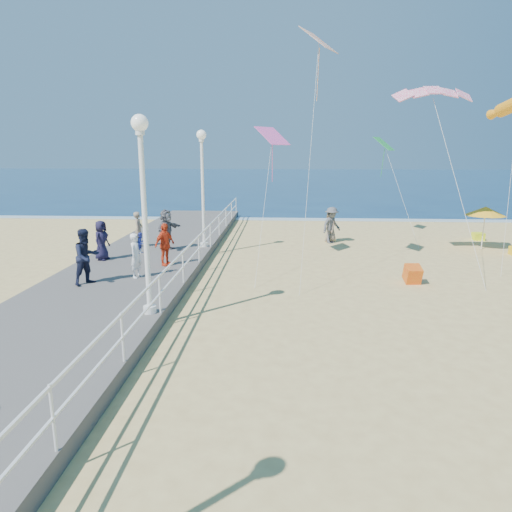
# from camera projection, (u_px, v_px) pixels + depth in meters

# --- Properties ---
(ground) EXTENTS (160.00, 160.00, 0.00)m
(ground) POSITION_uv_depth(u_px,v_px,m) (343.00, 330.00, 12.51)
(ground) COLOR #E4C777
(ground) RESTS_ON ground
(ocean) EXTENTS (160.00, 90.00, 0.05)m
(ocean) POSITION_uv_depth(u_px,v_px,m) (293.00, 180.00, 75.72)
(ocean) COLOR navy
(ocean) RESTS_ON ground
(surf_line) EXTENTS (160.00, 1.20, 0.04)m
(surf_line) POSITION_uv_depth(u_px,v_px,m) (306.00, 219.00, 32.44)
(surf_line) COLOR white
(surf_line) RESTS_ON ground
(boardwalk) EXTENTS (5.00, 44.00, 0.40)m
(boardwalk) POSITION_uv_depth(u_px,v_px,m) (76.00, 318.00, 12.89)
(boardwalk) COLOR #66625C
(boardwalk) RESTS_ON ground
(railing) EXTENTS (0.05, 42.00, 0.55)m
(railing) POSITION_uv_depth(u_px,v_px,m) (159.00, 284.00, 12.51)
(railing) COLOR white
(railing) RESTS_ON boardwalk
(lamp_post_mid) EXTENTS (0.44, 0.44, 5.32)m
(lamp_post_mid) POSITION_uv_depth(u_px,v_px,m) (144.00, 195.00, 11.98)
(lamp_post_mid) COLOR white
(lamp_post_mid) RESTS_ON boardwalk
(lamp_post_far) EXTENTS (0.44, 0.44, 5.32)m
(lamp_post_far) POSITION_uv_depth(u_px,v_px,m) (202.00, 176.00, 20.74)
(lamp_post_far) COLOR white
(lamp_post_far) RESTS_ON boardwalk
(woman_holding_toddler) EXTENTS (0.52, 0.66, 1.59)m
(woman_holding_toddler) POSITION_uv_depth(u_px,v_px,m) (136.00, 256.00, 16.10)
(woman_holding_toddler) COLOR white
(woman_holding_toddler) RESTS_ON boardwalk
(toddler_held) EXTENTS (0.37, 0.43, 0.75)m
(toddler_held) POSITION_uv_depth(u_px,v_px,m) (141.00, 243.00, 16.14)
(toddler_held) COLOR #2D3BAB
(toddler_held) RESTS_ON boardwalk
(spectator_3) EXTENTS (0.86, 1.06, 1.68)m
(spectator_3) POSITION_uv_depth(u_px,v_px,m) (165.00, 244.00, 17.77)
(spectator_3) COLOR red
(spectator_3) RESTS_ON boardwalk
(spectator_4) EXTENTS (0.68, 0.89, 1.63)m
(spectator_4) POSITION_uv_depth(u_px,v_px,m) (101.00, 240.00, 18.71)
(spectator_4) COLOR #191631
(spectator_4) RESTS_ON boardwalk
(spectator_5) EXTENTS (1.03, 1.80, 1.85)m
(spectator_5) POSITION_uv_depth(u_px,v_px,m) (167.00, 230.00, 20.62)
(spectator_5) COLOR slate
(spectator_5) RESTS_ON boardwalk
(spectator_6) EXTENTS (0.43, 0.63, 1.65)m
(spectator_6) POSITION_uv_depth(u_px,v_px,m) (139.00, 229.00, 21.28)
(spectator_6) COLOR gray
(spectator_6) RESTS_ON boardwalk
(spectator_7) EXTENTS (1.11, 1.16, 1.89)m
(spectator_7) POSITION_uv_depth(u_px,v_px,m) (86.00, 257.00, 15.26)
(spectator_7) COLOR #171C34
(spectator_7) RESTS_ON boardwalk
(beach_walker_a) EXTENTS (1.39, 1.37, 1.92)m
(beach_walker_a) POSITION_uv_depth(u_px,v_px,m) (331.00, 225.00, 24.10)
(beach_walker_a) COLOR #545559
(beach_walker_a) RESTS_ON ground
(beach_walker_c) EXTENTS (0.82, 1.01, 1.79)m
(beach_walker_c) POSITION_uv_depth(u_px,v_px,m) (331.00, 225.00, 24.43)
(beach_walker_c) COLOR #85715C
(beach_walker_c) RESTS_ON ground
(box_kite) EXTENTS (0.60, 0.74, 0.74)m
(box_kite) POSITION_uv_depth(u_px,v_px,m) (412.00, 276.00, 16.83)
(box_kite) COLOR red
(box_kite) RESTS_ON ground
(beach_umbrella) EXTENTS (1.90, 1.90, 2.14)m
(beach_umbrella) POSITION_uv_depth(u_px,v_px,m) (485.00, 211.00, 22.41)
(beach_umbrella) COLOR white
(beach_umbrella) RESTS_ON ground
(beach_chair_right) EXTENTS (0.55, 0.55, 0.40)m
(beach_chair_right) POSITION_uv_depth(u_px,v_px,m) (478.00, 236.00, 25.10)
(beach_chair_right) COLOR #EEFF1A
(beach_chair_right) RESTS_ON ground
(kite_parafoil) EXTENTS (3.18, 0.94, 0.65)m
(kite_parafoil) POSITION_uv_depth(u_px,v_px,m) (434.00, 90.00, 18.53)
(kite_parafoil) COLOR #ED1B5B
(kite_windsock) EXTENTS (0.96, 2.41, 1.02)m
(kite_windsock) POSITION_uv_depth(u_px,v_px,m) (511.00, 106.00, 18.59)
(kite_windsock) COLOR orange
(kite_diamond_pink) EXTENTS (1.55, 1.59, 0.76)m
(kite_diamond_pink) POSITION_uv_depth(u_px,v_px,m) (272.00, 136.00, 19.12)
(kite_diamond_pink) COLOR #EE57B3
(kite_diamond_green) EXTENTS (1.39, 1.49, 0.75)m
(kite_diamond_green) POSITION_uv_depth(u_px,v_px,m) (384.00, 144.00, 25.53)
(kite_diamond_green) COLOR green
(kite_diamond_redwhite) EXTENTS (1.54, 1.66, 0.83)m
(kite_diamond_redwhite) POSITION_uv_depth(u_px,v_px,m) (319.00, 40.00, 16.49)
(kite_diamond_redwhite) COLOR #DF551A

